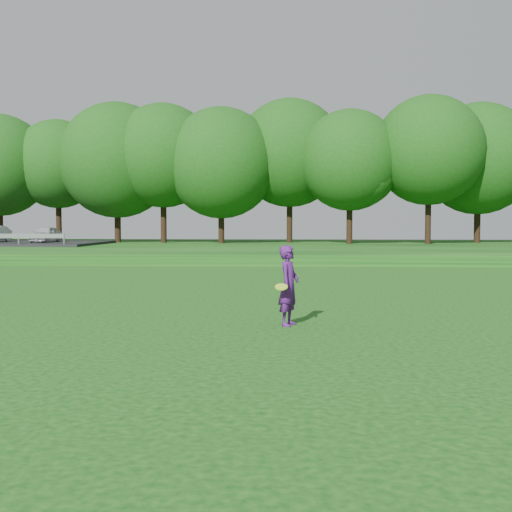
{
  "coord_description": "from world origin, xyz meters",
  "views": [
    {
      "loc": [
        2.97,
        -13.22,
        2.24
      ],
      "look_at": [
        1.69,
        4.62,
        1.3
      ],
      "focal_mm": 45.0,
      "sensor_mm": 36.0,
      "label": 1
    }
  ],
  "objects": [
    {
      "name": "woman",
      "position": [
        2.69,
        0.62,
        0.87
      ],
      "size": [
        0.59,
        0.9,
        1.74
      ],
      "color": "#4E176A",
      "rests_on": "ground"
    },
    {
      "name": "ground",
      "position": [
        0.0,
        0.0,
        0.0
      ],
      "size": [
        140.0,
        140.0,
        0.0
      ],
      "primitive_type": "plane",
      "color": "#0C3E0F",
      "rests_on": "ground"
    },
    {
      "name": "walking_path",
      "position": [
        0.0,
        20.0,
        0.02
      ],
      "size": [
        130.0,
        1.6,
        0.04
      ],
      "primitive_type": "cube",
      "color": "gray",
      "rests_on": "ground"
    },
    {
      "name": "treeline",
      "position": [
        0.0,
        38.0,
        8.1
      ],
      "size": [
        104.0,
        7.0,
        15.0
      ],
      "primitive_type": null,
      "color": "#1A4610",
      "rests_on": "berm"
    },
    {
      "name": "berm",
      "position": [
        0.0,
        34.0,
        0.3
      ],
      "size": [
        130.0,
        30.0,
        0.6
      ],
      "primitive_type": "cube",
      "color": "#0C3E0F",
      "rests_on": "ground"
    }
  ]
}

